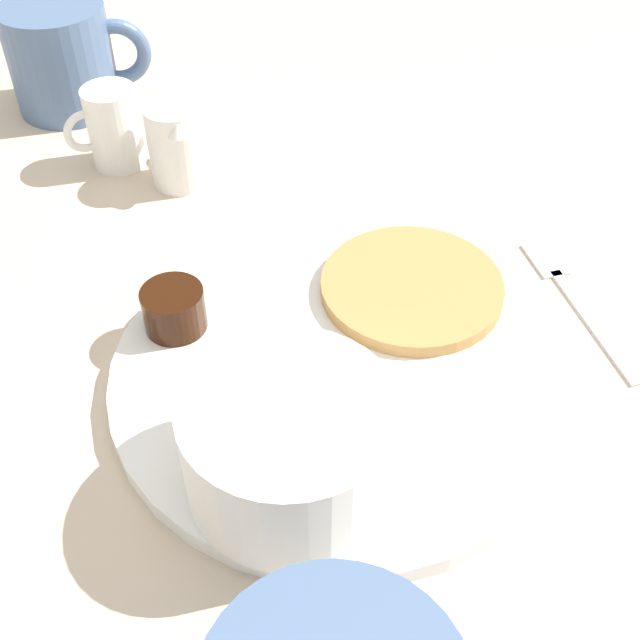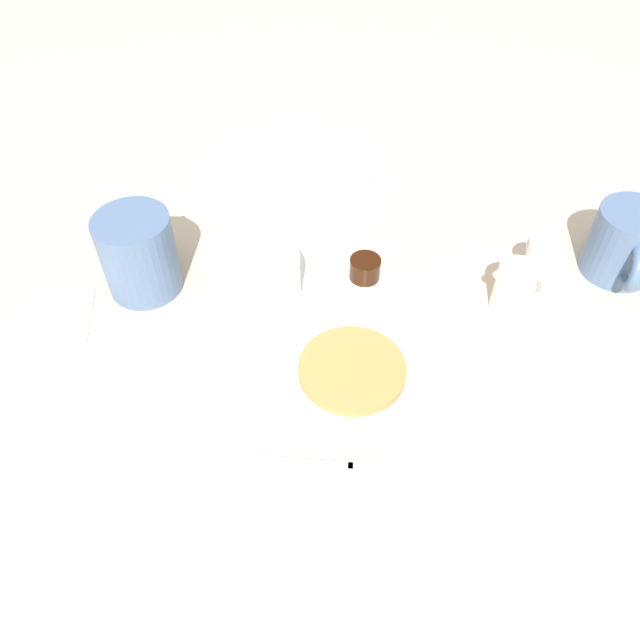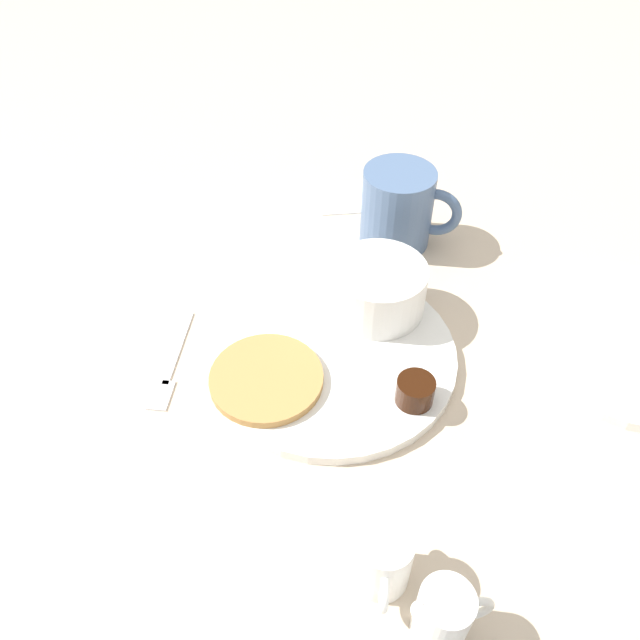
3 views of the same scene
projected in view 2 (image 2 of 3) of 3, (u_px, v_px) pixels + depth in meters
name	position (u px, v px, depth m)	size (l,w,h in m)	color
ground_plane	(312.00, 334.00, 0.71)	(4.00, 4.00, 0.00)	#C6B299
plate	(311.00, 330.00, 0.70)	(0.26, 0.26, 0.01)	white
pancake_stack	(352.00, 369.00, 0.65)	(0.11, 0.11, 0.01)	#B78447
bowl	(255.00, 276.00, 0.71)	(0.10, 0.10, 0.06)	white
syrup_cup	(365.00, 268.00, 0.74)	(0.04, 0.04, 0.03)	black
butter_ramekin	(254.00, 271.00, 0.74)	(0.04, 0.04, 0.04)	white
coffee_mug	(140.00, 252.00, 0.73)	(0.12, 0.09, 0.10)	slate
creamer_pitcher_near	(514.00, 288.00, 0.71)	(0.04, 0.07, 0.06)	white
creamer_pitcher_far	(540.00, 263.00, 0.74)	(0.06, 0.04, 0.06)	white
fork	(333.00, 464.00, 0.59)	(0.02, 0.14, 0.00)	silver
napkin	(61.00, 315.00, 0.72)	(0.11, 0.09, 0.00)	white
second_mug	(626.00, 244.00, 0.75)	(0.12, 0.09, 0.09)	slate
far_plate	(295.00, 166.00, 0.92)	(0.24, 0.24, 0.01)	white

